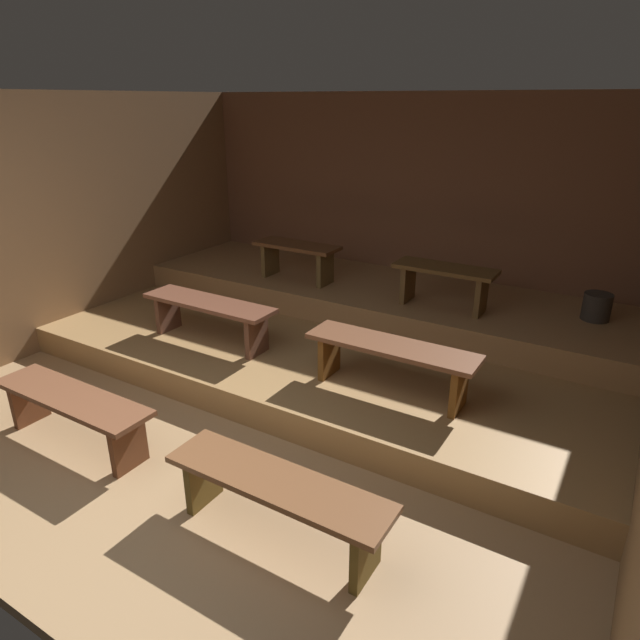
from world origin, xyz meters
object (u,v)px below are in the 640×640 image
object	(u,v)px
bench_floor_left	(73,406)
bench_middle_right	(444,278)
bench_middle_left	(297,254)
pail_middle	(597,307)
bench_floor_right	(277,493)
bench_lower_right	(391,355)
bench_lower_left	(209,311)

from	to	relation	value
bench_floor_left	bench_middle_right	size ratio (longest dim) A/B	1.44
bench_middle_left	pail_middle	size ratio (longest dim) A/B	3.88
bench_floor_right	bench_lower_right	size ratio (longest dim) A/B	1.03
bench_middle_left	bench_lower_right	bearing A→B (deg)	-37.61
bench_floor_right	pail_middle	xyz separation A→B (m)	(1.19, 3.16, 0.31)
bench_lower_left	pail_middle	bearing A→B (deg)	30.11
bench_lower_left	bench_floor_left	bearing A→B (deg)	-89.68
bench_lower_left	bench_middle_right	xyz separation A→B (m)	(1.70, 1.31, 0.23)
bench_floor_left	bench_middle_right	world-z (taller)	bench_middle_right
bench_middle_left	bench_floor_right	bearing A→B (deg)	-58.43
bench_lower_left	bench_floor_right	bearing A→B (deg)	-39.24
bench_lower_left	pail_middle	world-z (taller)	pail_middle
bench_floor_right	bench_middle_left	world-z (taller)	bench_middle_left
bench_lower_right	bench_middle_right	xyz separation A→B (m)	(-0.08, 1.31, 0.23)
bench_middle_right	pail_middle	distance (m)	1.33
bench_lower_right	bench_middle_left	world-z (taller)	bench_middle_left
bench_lower_left	bench_middle_right	bearing A→B (deg)	37.61
bench_lower_left	bench_lower_right	size ratio (longest dim) A/B	1.00
bench_floor_right	bench_middle_right	distance (m)	2.79
bench_floor_left	bench_floor_right	bearing A→B (deg)	0.00
bench_lower_right	bench_middle_right	distance (m)	1.33
bench_floor_right	pail_middle	distance (m)	3.39
bench_floor_left	pail_middle	xyz separation A→B (m)	(2.95, 3.16, 0.31)
bench_lower_right	pail_middle	distance (m)	2.08
bench_floor_right	bench_lower_left	xyz separation A→B (m)	(-1.77, 1.44, 0.25)
bench_floor_right	bench_middle_right	world-z (taller)	bench_middle_right
bench_floor_right	bench_lower_left	distance (m)	2.29
bench_floor_right	pail_middle	world-z (taller)	pail_middle
bench_floor_right	bench_lower_right	distance (m)	1.46
pail_middle	bench_middle_right	bearing A→B (deg)	-162.12
bench_middle_right	pail_middle	bearing A→B (deg)	17.88
bench_middle_left	pail_middle	distance (m)	2.91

